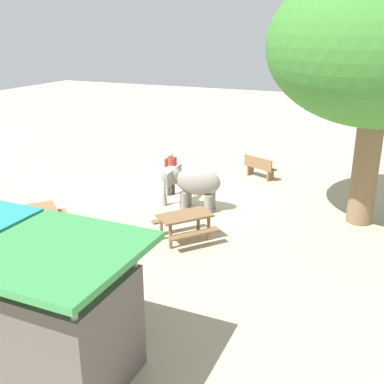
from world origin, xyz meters
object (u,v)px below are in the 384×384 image
object	(u,v)px
person_handler	(171,170)
picnic_table_near	(185,221)
market_stall_green	(65,323)
picnic_table_far	(43,217)
wooden_bench	(259,167)
elephant	(192,183)
shade_tree_main	(381,47)

from	to	relation	value
person_handler	picnic_table_near	size ratio (longest dim) A/B	0.77
market_stall_green	picnic_table_far	bearing A→B (deg)	-45.48
picnic_table_near	picnic_table_far	size ratio (longest dim) A/B	1.00
wooden_bench	market_stall_green	size ratio (longest dim) A/B	0.57
picnic_table_near	picnic_table_far	xyz separation A→B (m)	(3.91, 1.37, 0.00)
person_handler	picnic_table_near	distance (m)	3.84
elephant	wooden_bench	distance (m)	4.36
elephant	picnic_table_far	bearing A→B (deg)	43.94
wooden_bench	picnic_table_near	size ratio (longest dim) A/B	0.69
wooden_bench	picnic_table_far	world-z (taller)	wooden_bench
elephant	wooden_bench	world-z (taller)	elephant
person_handler	picnic_table_far	bearing A→B (deg)	-80.13
wooden_bench	picnic_table_far	size ratio (longest dim) A/B	0.69
picnic_table_far	elephant	bearing A→B (deg)	-89.70
shade_tree_main	market_stall_green	distance (m)	10.91
shade_tree_main	picnic_table_near	bearing A→B (deg)	37.42
shade_tree_main	picnic_table_far	world-z (taller)	shade_tree_main
market_stall_green	elephant	bearing A→B (deg)	-80.81
person_handler	shade_tree_main	bearing A→B (deg)	33.55
person_handler	market_stall_green	bearing A→B (deg)	-42.38
elephant	person_handler	world-z (taller)	person_handler
person_handler	market_stall_green	size ratio (longest dim) A/B	0.64
elephant	picnic_table_far	size ratio (longest dim) A/B	1.00
person_handler	elephant	bearing A→B (deg)	-4.94
elephant	shade_tree_main	xyz separation A→B (m)	(-5.27, -1.11, 4.34)
person_handler	wooden_bench	world-z (taller)	person_handler
market_stall_green	wooden_bench	bearing A→B (deg)	-89.17
market_stall_green	person_handler	bearing A→B (deg)	-74.30
elephant	shade_tree_main	bearing A→B (deg)	-174.02
person_handler	wooden_bench	bearing A→B (deg)	85.80
person_handler	shade_tree_main	distance (m)	7.81
picnic_table_near	person_handler	bearing A→B (deg)	-108.50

